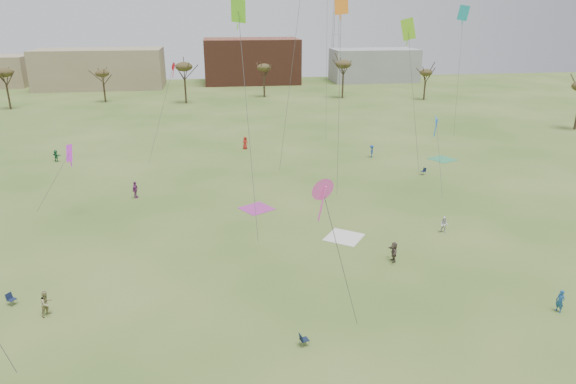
{
  "coord_description": "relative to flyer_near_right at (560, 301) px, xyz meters",
  "views": [
    {
      "loc": [
        -5.56,
        -27.05,
        19.69
      ],
      "look_at": [
        0.0,
        12.0,
        5.5
      ],
      "focal_mm": 31.79,
      "sensor_mm": 36.0,
      "label": 1
    }
  ],
  "objects": [
    {
      "name": "ground",
      "position": [
        -17.2,
        -0.32,
        -0.83
      ],
      "size": [
        260.0,
        260.0,
        0.0
      ],
      "primitive_type": "plane",
      "color": "#375B1C",
      "rests_on": "ground"
    },
    {
      "name": "tree_line",
      "position": [
        -20.05,
        78.8,
        6.26
      ],
      "size": [
        117.44,
        49.32,
        8.91
      ],
      "color": "#3A2B1E",
      "rests_on": "ground"
    },
    {
      "name": "building_brick",
      "position": [
        -12.2,
        119.68,
        5.17
      ],
      "size": [
        26.0,
        16.0,
        12.0
      ],
      "primitive_type": "cube",
      "color": "brown",
      "rests_on": "ground"
    },
    {
      "name": "camp_chair_right",
      "position": [
        2.75,
        30.84,
        -0.57
      ],
      "size": [
        0.69,
        0.66,
        0.87
      ],
      "rotation": [
        0.0,
        0.0,
        5.07
      ],
      "color": "#121C33",
      "rests_on": "ground"
    },
    {
      "name": "camp_chair_center",
      "position": [
        -18.04,
        -1.22,
        -0.57
      ],
      "size": [
        0.66,
        0.63,
        0.87
      ],
      "rotation": [
        0.0,
        0.0,
        1.84
      ],
      "color": "#121D33",
      "rests_on": "ground"
    },
    {
      "name": "flyer_far_a",
      "position": [
        -44.7,
        43.54,
        -0.02
      ],
      "size": [
        1.5,
        1.26,
        1.62
      ],
      "primitive_type": "imported",
      "rotation": [
        0.0,
        0.0,
        2.52
      ],
      "color": "#267345",
      "rests_on": "ground"
    },
    {
      "name": "blanket_cream",
      "position": [
        -11.69,
        13.95,
        -0.82
      ],
      "size": [
        4.24,
        4.24,
        0.03
      ],
      "primitive_type": "cube",
      "rotation": [
        0.0,
        0.0,
        2.52
      ],
      "color": "white",
      "rests_on": "ground"
    },
    {
      "name": "building_tan",
      "position": [
        -52.2,
        114.68,
        4.17
      ],
      "size": [
        32.0,
        14.0,
        10.0
      ],
      "primitive_type": "cube",
      "color": "#937F60",
      "rests_on": "ground"
    },
    {
      "name": "flyer_near_right",
      "position": [
        0.0,
        0.0,
        0.0
      ],
      "size": [
        0.57,
        0.7,
        1.65
      ],
      "primitive_type": "imported",
      "rotation": [
        0.0,
        0.0,
        5.04
      ],
      "color": "navy",
      "rests_on": "ground"
    },
    {
      "name": "radio_tower",
      "position": [
        12.8,
        124.68,
        18.38
      ],
      "size": [
        1.51,
        1.72,
        41.0
      ],
      "color": "#9EA3A8",
      "rests_on": "ground"
    },
    {
      "name": "flyer_far_b",
      "position": [
        -18.68,
        46.58,
        0.1
      ],
      "size": [
        1.08,
        0.94,
        1.86
      ],
      "primitive_type": "imported",
      "rotation": [
        0.0,
        0.0,
        0.47
      ],
      "color": "#B4251E",
      "rests_on": "ground"
    },
    {
      "name": "spectator_mid_d",
      "position": [
        -31.98,
        27.31,
        0.11
      ],
      "size": [
        0.78,
        1.19,
        1.88
      ],
      "primitive_type": "imported",
      "rotation": [
        0.0,
        0.0,
        1.25
      ],
      "color": "#913C8A",
      "rests_on": "ground"
    },
    {
      "name": "camp_chair_left",
      "position": [
        -37.67,
        6.25,
        -0.57
      ],
      "size": [
        0.73,
        0.71,
        0.87
      ],
      "rotation": [
        0.0,
        0.0,
        1.02
      ],
      "color": "#151D3A",
      "rests_on": "ground"
    },
    {
      "name": "spectator_fore_b",
      "position": [
        -34.77,
        4.55,
        0.09
      ],
      "size": [
        1.07,
        1.13,
        1.84
      ],
      "primitive_type": "imported",
      "rotation": [
        0.0,
        0.0,
        0.99
      ],
      "color": "tan",
      "rests_on": "ground"
    },
    {
      "name": "blanket_plum",
      "position": [
        -19.03,
        22.17,
        -0.82
      ],
      "size": [
        4.02,
        4.02,
        0.03
      ],
      "primitive_type": "cube",
      "rotation": [
        0.0,
        0.0,
        2.13
      ],
      "color": "#AF3595",
      "rests_on": "ground"
    },
    {
      "name": "spectator_mid_e",
      "position": [
        -2.23,
        13.69,
        -0.04
      ],
      "size": [
        0.97,
        0.95,
        1.57
      ],
      "primitive_type": "imported",
      "rotation": [
        0.0,
        0.0,
        5.58
      ],
      "color": "silver",
      "rests_on": "ground"
    },
    {
      "name": "flyer_far_c",
      "position": [
        -1.38,
        39.54,
        0.04
      ],
      "size": [
        0.89,
        1.24,
        1.74
      ],
      "primitive_type": "imported",
      "rotation": [
        0.0,
        0.0,
        4.48
      ],
      "color": "navy",
      "rests_on": "ground"
    },
    {
      "name": "building_grey",
      "position": [
        22.8,
        117.68,
        3.67
      ],
      "size": [
        24.0,
        12.0,
        9.0
      ],
      "primitive_type": "cube",
      "color": "gray",
      "rests_on": "ground"
    },
    {
      "name": "spectator_fore_c",
      "position": [
        -8.8,
        8.81,
        0.03
      ],
      "size": [
        0.57,
        1.61,
        1.72
      ],
      "primitive_type": "imported",
      "rotation": [
        0.0,
        0.0,
        4.67
      ],
      "color": "brown",
      "rests_on": "ground"
    },
    {
      "name": "blanket_olive",
      "position": [
        8.12,
        37.07,
        -0.82
      ],
      "size": [
        4.07,
        4.07,
        0.03
      ],
      "primitive_type": "cube",
      "rotation": [
        0.0,
        0.0,
        0.43
      ],
      "color": "#35935E",
      "rests_on": "ground"
    }
  ]
}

